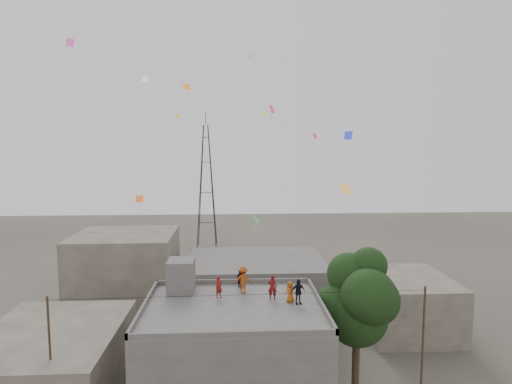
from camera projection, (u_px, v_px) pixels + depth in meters
The scene contains 17 objects.
main_building at pixel (234, 358), 24.26m from camera, with size 10.00×8.00×6.10m.
parapet at pixel (233, 304), 23.92m from camera, with size 10.00×8.00×0.30m.
stair_head_box at pixel (181, 276), 26.24m from camera, with size 1.60×1.80×2.00m, color #55514F.
neighbor_west at pixel (52, 363), 25.80m from camera, with size 8.00×10.00×4.00m, color #554E43.
neighbor_north at pixel (256, 286), 38.32m from camera, with size 12.00×9.00×5.00m, color #55514F.
neighbor_northwest at pixel (126, 271), 39.59m from camera, with size 9.00×8.00×7.00m, color #554E43.
neighbor_east at pixel (405, 303), 35.00m from camera, with size 7.00×8.00×4.40m, color #554E43.
tree at pixel (360, 300), 24.90m from camera, with size 4.90×4.60×9.10m.
utility_line at pixel (243, 355), 22.96m from camera, with size 20.12×0.62×7.40m.
transmission_tower at pixel (206, 186), 63.11m from camera, with size 2.97×2.97×20.01m.
person_red_adult at pixel (272, 287), 24.93m from camera, with size 0.53×0.35×1.46m, color #63110F.
person_orange_child at pixel (290, 292), 24.48m from camera, with size 0.60×0.39×1.22m, color #AD5313.
person_dark_child at pixel (240, 278), 27.05m from camera, with size 0.56×0.44×1.16m, color black.
person_dark_adult at pixel (298, 292), 24.19m from camera, with size 0.84×0.35×1.44m, color black.
person_orange_adult at pixel (243, 280), 25.99m from camera, with size 1.06×0.61×1.65m, color #9A3E11.
person_red_child at pixel (219, 287), 25.18m from camera, with size 0.48×0.31×1.30m, color maroon.
kites at pixel (245, 129), 29.44m from camera, with size 17.69×16.43×12.40m.
Camera 1 is at (0.08, -23.13, 15.07)m, focal length 30.00 mm.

